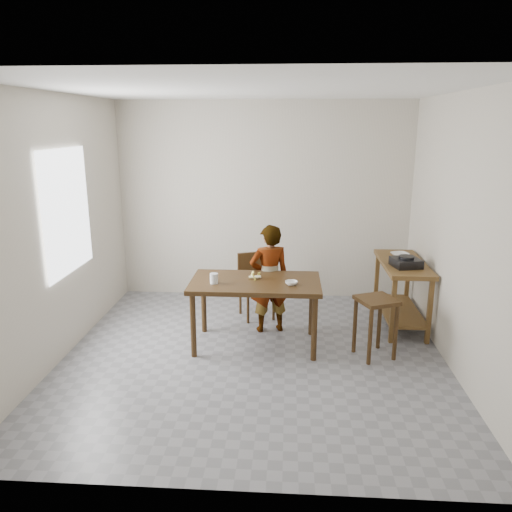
# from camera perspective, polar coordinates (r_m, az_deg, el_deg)

# --- Properties ---
(floor) EXTENTS (4.00, 4.00, 0.04)m
(floor) POSITION_cam_1_polar(r_m,az_deg,el_deg) (5.40, -0.28, -11.63)
(floor) COLOR slate
(floor) RESTS_ON ground
(ceiling) EXTENTS (4.00, 4.00, 0.04)m
(ceiling) POSITION_cam_1_polar(r_m,az_deg,el_deg) (4.84, -0.33, 18.78)
(ceiling) COLOR white
(ceiling) RESTS_ON wall_back
(wall_back) EXTENTS (4.00, 0.04, 2.70)m
(wall_back) POSITION_cam_1_polar(r_m,az_deg,el_deg) (6.93, 0.89, 6.26)
(wall_back) COLOR beige
(wall_back) RESTS_ON ground
(wall_front) EXTENTS (4.00, 0.04, 2.70)m
(wall_front) POSITION_cam_1_polar(r_m,az_deg,el_deg) (3.01, -3.05, -5.45)
(wall_front) COLOR beige
(wall_front) RESTS_ON ground
(wall_left) EXTENTS (0.04, 4.00, 2.70)m
(wall_left) POSITION_cam_1_polar(r_m,az_deg,el_deg) (5.47, -21.96, 2.82)
(wall_left) COLOR beige
(wall_left) RESTS_ON ground
(wall_right) EXTENTS (0.04, 4.00, 2.70)m
(wall_right) POSITION_cam_1_polar(r_m,az_deg,el_deg) (5.21, 22.48, 2.21)
(wall_right) COLOR beige
(wall_right) RESTS_ON ground
(window_pane) EXTENTS (0.02, 1.10, 1.30)m
(window_pane) POSITION_cam_1_polar(r_m,az_deg,el_deg) (5.60, -20.78, 4.76)
(window_pane) COLOR white
(window_pane) RESTS_ON wall_left
(dining_table) EXTENTS (1.40, 0.80, 0.75)m
(dining_table) POSITION_cam_1_polar(r_m,az_deg,el_deg) (5.51, -0.07, -6.56)
(dining_table) COLOR #36220F
(dining_table) RESTS_ON floor
(prep_counter) EXTENTS (0.50, 1.20, 0.80)m
(prep_counter) POSITION_cam_1_polar(r_m,az_deg,el_deg) (6.30, 16.22, -4.13)
(prep_counter) COLOR brown
(prep_counter) RESTS_ON floor
(child) EXTENTS (0.54, 0.43, 1.29)m
(child) POSITION_cam_1_polar(r_m,az_deg,el_deg) (5.81, 1.54, -2.62)
(child) COLOR silver
(child) RESTS_ON floor
(dining_chair) EXTENTS (0.51, 0.51, 0.81)m
(dining_chair) POSITION_cam_1_polar(r_m,az_deg,el_deg) (6.29, 0.08, -3.51)
(dining_chair) COLOR #36220F
(dining_chair) RESTS_ON floor
(stool) EXTENTS (0.48, 0.48, 0.65)m
(stool) POSITION_cam_1_polar(r_m,az_deg,el_deg) (5.43, 13.44, -7.94)
(stool) COLOR #36220F
(stool) RESTS_ON floor
(glass_tumbler) EXTENTS (0.10, 0.10, 0.11)m
(glass_tumbler) POSITION_cam_1_polar(r_m,az_deg,el_deg) (5.31, -4.83, -2.56)
(glass_tumbler) COLOR silver
(glass_tumbler) RESTS_ON dining_table
(small_bowl) EXTENTS (0.14, 0.14, 0.04)m
(small_bowl) POSITION_cam_1_polar(r_m,az_deg,el_deg) (5.26, 4.05, -3.09)
(small_bowl) COLOR white
(small_bowl) RESTS_ON dining_table
(banana) EXTENTS (0.16, 0.12, 0.05)m
(banana) POSITION_cam_1_polar(r_m,az_deg,el_deg) (5.44, -0.13, -2.37)
(banana) COLOR #D3BF51
(banana) RESTS_ON dining_table
(serving_bowl) EXTENTS (0.26, 0.26, 0.05)m
(serving_bowl) POSITION_cam_1_polar(r_m,az_deg,el_deg) (6.39, 16.12, 0.12)
(serving_bowl) COLOR white
(serving_bowl) RESTS_ON prep_counter
(gas_burner) EXTENTS (0.35, 0.35, 0.10)m
(gas_burner) POSITION_cam_1_polar(r_m,az_deg,el_deg) (5.97, 16.77, -0.72)
(gas_burner) COLOR black
(gas_burner) RESTS_ON prep_counter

